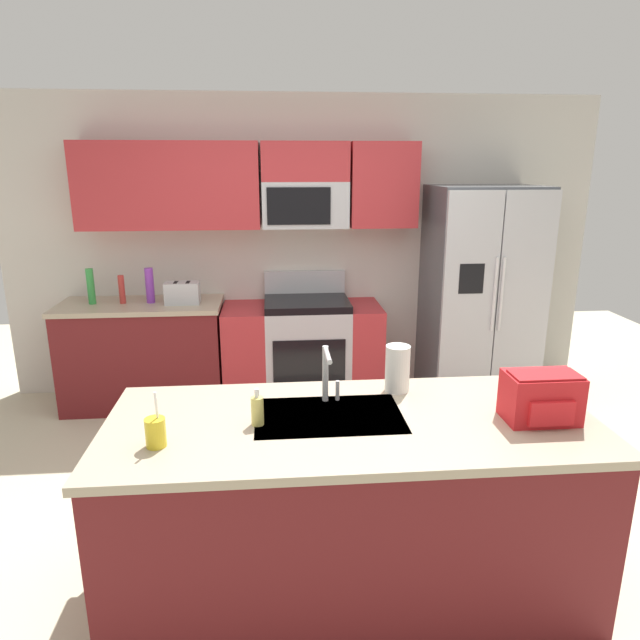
# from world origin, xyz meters

# --- Properties ---
(ground_plane) EXTENTS (9.00, 9.00, 0.00)m
(ground_plane) POSITION_xyz_m (0.00, 0.00, 0.00)
(ground_plane) COLOR beige
(ground_plane) RESTS_ON ground
(kitchen_wall_unit) EXTENTS (5.20, 0.43, 2.60)m
(kitchen_wall_unit) POSITION_xyz_m (-0.14, 2.08, 1.47)
(kitchen_wall_unit) COLOR beige
(kitchen_wall_unit) RESTS_ON ground
(back_counter) EXTENTS (1.35, 0.63, 0.90)m
(back_counter) POSITION_xyz_m (-1.39, 1.80, 0.45)
(back_counter) COLOR maroon
(back_counter) RESTS_ON ground
(range_oven) EXTENTS (1.36, 0.61, 1.10)m
(range_oven) POSITION_xyz_m (-0.03, 1.80, 0.44)
(range_oven) COLOR #B7BABF
(range_oven) RESTS_ON ground
(refrigerator) EXTENTS (0.90, 0.76, 1.85)m
(refrigerator) POSITION_xyz_m (1.51, 1.73, 0.93)
(refrigerator) COLOR #4C4F54
(refrigerator) RESTS_ON ground
(island_counter) EXTENTS (2.23, 0.94, 0.90)m
(island_counter) POSITION_xyz_m (0.06, -0.55, 0.45)
(island_counter) COLOR maroon
(island_counter) RESTS_ON ground
(toaster) EXTENTS (0.28, 0.16, 0.18)m
(toaster) POSITION_xyz_m (-1.03, 1.75, 0.99)
(toaster) COLOR #B7BABF
(toaster) RESTS_ON back_counter
(pepper_mill) EXTENTS (0.05, 0.05, 0.24)m
(pepper_mill) POSITION_xyz_m (-1.53, 1.80, 1.02)
(pepper_mill) COLOR #B2332D
(pepper_mill) RESTS_ON back_counter
(bottle_purple) EXTENTS (0.07, 0.07, 0.29)m
(bottle_purple) POSITION_xyz_m (-1.30, 1.80, 1.05)
(bottle_purple) COLOR purple
(bottle_purple) RESTS_ON back_counter
(bottle_green) EXTENTS (0.06, 0.06, 0.30)m
(bottle_green) POSITION_xyz_m (-1.78, 1.80, 1.05)
(bottle_green) COLOR green
(bottle_green) RESTS_ON back_counter
(sink_faucet) EXTENTS (0.08, 0.21, 0.28)m
(sink_faucet) POSITION_xyz_m (-0.03, -0.36, 1.07)
(sink_faucet) COLOR #B7BABF
(sink_faucet) RESTS_ON island_counter
(drink_cup_yellow) EXTENTS (0.08, 0.08, 0.24)m
(drink_cup_yellow) POSITION_xyz_m (-0.77, -0.74, 0.96)
(drink_cup_yellow) COLOR yellow
(drink_cup_yellow) RESTS_ON island_counter
(soap_dispenser) EXTENTS (0.06, 0.06, 0.17)m
(soap_dispenser) POSITION_xyz_m (-0.36, -0.57, 0.97)
(soap_dispenser) COLOR #D8CC66
(soap_dispenser) RESTS_ON island_counter
(paper_towel_roll) EXTENTS (0.12, 0.12, 0.24)m
(paper_towel_roll) POSITION_xyz_m (0.34, -0.24, 1.02)
(paper_towel_roll) COLOR white
(paper_towel_roll) RESTS_ON island_counter
(backpack) EXTENTS (0.32, 0.22, 0.23)m
(backpack) POSITION_xyz_m (0.91, -0.64, 1.02)
(backpack) COLOR red
(backpack) RESTS_ON island_counter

